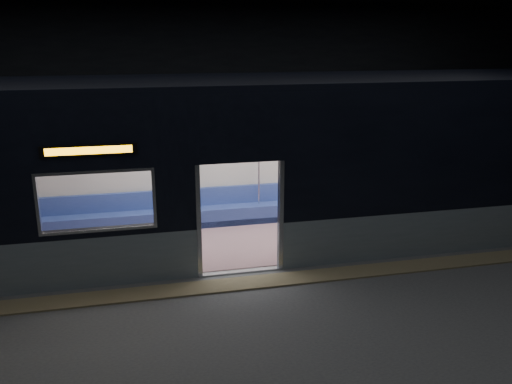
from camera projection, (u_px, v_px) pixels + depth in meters
name	position (u px, v px, depth m)	size (l,w,h in m)	color
station_floor	(254.00, 299.00, 8.86)	(24.00, 14.00, 0.01)	#47494C
station_envelope	(253.00, 70.00, 7.83)	(24.00, 14.00, 5.00)	black
tactile_strip	(247.00, 283.00, 9.37)	(22.80, 0.50, 0.03)	#8C7F59
metro_car	(225.00, 156.00, 10.72)	(18.00, 3.04, 3.35)	gray
passenger	(328.00, 187.00, 12.52)	(0.40, 0.65, 1.29)	black
handbag	(331.00, 193.00, 12.36)	(0.28, 0.24, 0.14)	black
transit_map	(419.00, 150.00, 13.14)	(0.93, 0.03, 0.61)	white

